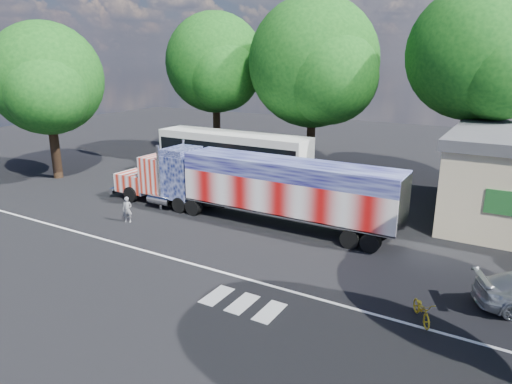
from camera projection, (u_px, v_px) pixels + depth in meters
The scene contains 10 objects.
ground at pixel (226, 242), 23.41m from camera, with size 100.00×100.00×0.00m, color black.
lane_markings at pixel (210, 279), 19.46m from camera, with size 30.00×2.67×0.01m.
semi_truck at pixel (251, 185), 25.98m from camera, with size 19.02×3.00×4.05m.
coach_bus at pixel (233, 156), 35.02m from camera, with size 12.42×2.89×3.61m.
woman at pixel (127, 210), 26.02m from camera, with size 0.55×0.36×1.50m, color slate.
bicycle at pixel (422, 310), 16.24m from camera, with size 0.57×1.62×0.85m, color gold.
tree_ne_a at pixel (477, 54), 29.79m from camera, with size 9.20×8.76×13.77m.
tree_w_a at pixel (47, 79), 33.83m from camera, with size 8.72×8.30×11.75m.
tree_n_mid at pixel (315, 63), 36.25m from camera, with size 10.88×10.37×13.94m.
tree_nw_a at pixel (216, 63), 41.83m from camera, with size 9.52×9.07×13.20m.
Camera 1 is at (12.37, -17.95, 9.03)m, focal length 32.00 mm.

